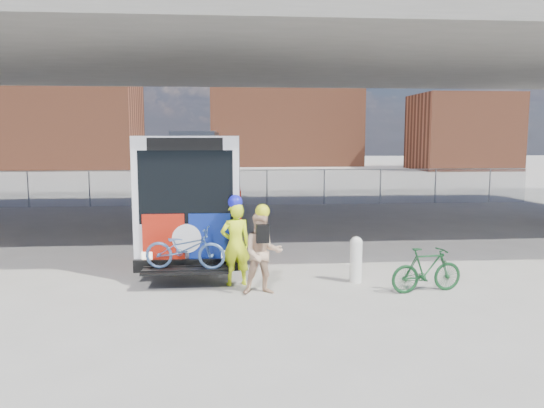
{
  "coord_description": "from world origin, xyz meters",
  "views": [
    {
      "loc": [
        -0.98,
        -15.29,
        3.54
      ],
      "look_at": [
        0.26,
        -0.17,
        1.6
      ],
      "focal_mm": 35.0,
      "sensor_mm": 36.0,
      "label": 1
    }
  ],
  "objects": [
    {
      "name": "ground",
      "position": [
        0.0,
        0.0,
        0.0
      ],
      "size": [
        160.0,
        160.0,
        0.0
      ],
      "primitive_type": "plane",
      "color": "#9E9991",
      "rests_on": "ground"
    },
    {
      "name": "bollard",
      "position": [
        2.09,
        -2.89,
        0.61
      ],
      "size": [
        0.3,
        0.3,
        1.13
      ],
      "color": "silver",
      "rests_on": "ground"
    },
    {
      "name": "bike_parked",
      "position": [
        3.5,
        -3.85,
        0.52
      ],
      "size": [
        1.79,
        0.75,
        1.04
      ],
      "primitive_type": "imported",
      "rotation": [
        0.0,
        0.0,
        1.73
      ],
      "color": "#154421",
      "rests_on": "ground"
    },
    {
      "name": "brick_buildings",
      "position": [
        1.23,
        48.23,
        5.42
      ],
      "size": [
        54.0,
        22.0,
        12.0
      ],
      "color": "brown",
      "rests_on": "ground"
    },
    {
      "name": "smokestack",
      "position": [
        14.0,
        55.0,
        12.5
      ],
      "size": [
        2.2,
        2.2,
        25.0
      ],
      "primitive_type": "cylinder",
      "color": "brown",
      "rests_on": "ground"
    },
    {
      "name": "cyclist_tan",
      "position": [
        -0.24,
        -3.67,
        0.97
      ],
      "size": [
        0.96,
        0.77,
        2.05
      ],
      "rotation": [
        0.0,
        0.0,
        0.07
      ],
      "color": "#DBB08C",
      "rests_on": "ground"
    },
    {
      "name": "cyclist_hivis",
      "position": [
        -0.83,
        -2.89,
        1.05
      ],
      "size": [
        0.81,
        0.63,
        2.18
      ],
      "rotation": [
        0.0,
        0.0,
        3.37
      ],
      "color": "#E3FF1A",
      "rests_on": "ground"
    },
    {
      "name": "bus",
      "position": [
        -2.0,
        3.42,
        2.11
      ],
      "size": [
        2.67,
        13.01,
        3.69
      ],
      "color": "silver",
      "rests_on": "ground"
    },
    {
      "name": "overpass",
      "position": [
        0.0,
        4.0,
        6.54
      ],
      "size": [
        40.0,
        16.0,
        7.95
      ],
      "color": "#605E59",
      "rests_on": "ground"
    },
    {
      "name": "chainlink_fence",
      "position": [
        0.0,
        12.0,
        1.42
      ],
      "size": [
        30.0,
        0.06,
        30.0
      ],
      "color": "gray",
      "rests_on": "ground"
    }
  ]
}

